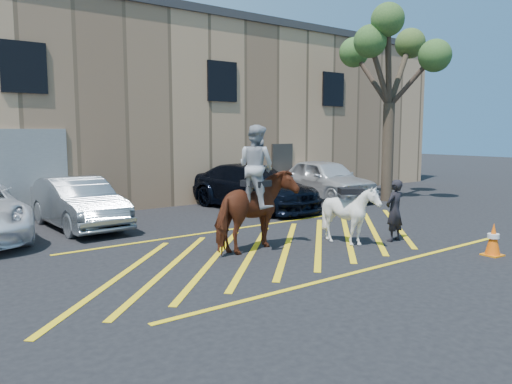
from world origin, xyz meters
TOP-DOWN VIEW (x-y plane):
  - ground at (0.00, 0.00)m, footprint 90.00×90.00m
  - car_silver_sedan at (-3.20, 5.03)m, footprint 1.67×4.39m
  - car_blue_suv at (2.83, 4.78)m, footprint 2.71×5.58m
  - car_white_suv at (6.67, 5.07)m, footprint 2.51×4.95m
  - handler at (2.50, -1.47)m, footprint 0.59×0.41m
  - warehouse at (-0.01, 11.99)m, footprint 32.42×10.20m
  - hatching_zone at (-0.00, -0.30)m, footprint 12.60×5.12m
  - mounted_bay at (-0.85, -0.19)m, footprint 2.35×1.48m
  - saddled_white at (1.33, -1.08)m, footprint 1.75×1.78m
  - traffic_cone at (3.03, -3.73)m, footprint 0.41×0.41m
  - tree at (8.25, 3.26)m, footprint 3.99×4.37m

SIDE VIEW (x-z plane):
  - ground at x=0.00m, z-range 0.00..0.00m
  - hatching_zone at x=0.00m, z-range 0.00..0.01m
  - traffic_cone at x=3.03m, z-range 0.00..0.73m
  - car_silver_sedan at x=-3.20m, z-range 0.00..1.43m
  - saddled_white at x=1.33m, z-range 0.01..1.48m
  - handler at x=2.50m, z-range 0.00..1.54m
  - car_blue_suv at x=2.83m, z-range 0.00..1.57m
  - car_white_suv at x=6.67m, z-range 0.00..1.61m
  - mounted_bay at x=-0.85m, z-range -0.28..2.60m
  - warehouse at x=-0.01m, z-range 0.00..7.30m
  - tree at x=8.25m, z-range 2.04..9.35m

